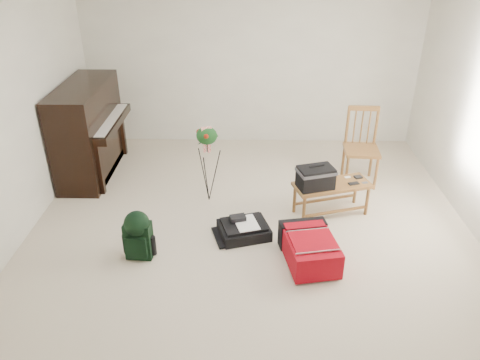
{
  "coord_description": "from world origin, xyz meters",
  "views": [
    {
      "loc": [
        -0.03,
        -4.22,
        3.05
      ],
      "look_at": [
        -0.12,
        0.35,
        0.56
      ],
      "focal_mm": 35.0,
      "sensor_mm": 36.0,
      "label": 1
    }
  ],
  "objects_px": {
    "flower_stand": "(208,164)",
    "red_suitcase": "(309,245)",
    "green_backpack": "(138,233)",
    "dining_chair": "(361,147)",
    "black_duffel": "(244,229)",
    "bench": "(319,178)",
    "piano": "(89,132)"
  },
  "relations": [
    {
      "from": "flower_stand",
      "to": "green_backpack",
      "type": "bearing_deg",
      "value": -135.66
    },
    {
      "from": "piano",
      "to": "flower_stand",
      "type": "xyz_separation_m",
      "value": [
        1.66,
        -0.74,
        -0.1
      ]
    },
    {
      "from": "red_suitcase",
      "to": "green_backpack",
      "type": "height_order",
      "value": "green_backpack"
    },
    {
      "from": "red_suitcase",
      "to": "flower_stand",
      "type": "height_order",
      "value": "flower_stand"
    },
    {
      "from": "flower_stand",
      "to": "red_suitcase",
      "type": "bearing_deg",
      "value": -63.35
    },
    {
      "from": "bench",
      "to": "red_suitcase",
      "type": "distance_m",
      "value": 0.94
    },
    {
      "from": "dining_chair",
      "to": "red_suitcase",
      "type": "xyz_separation_m",
      "value": [
        -0.85,
        -1.71,
        -0.33
      ]
    },
    {
      "from": "bench",
      "to": "black_duffel",
      "type": "bearing_deg",
      "value": -168.71
    },
    {
      "from": "piano",
      "to": "bench",
      "type": "xyz_separation_m",
      "value": [
        2.98,
        -1.04,
        -0.11
      ]
    },
    {
      "from": "dining_chair",
      "to": "flower_stand",
      "type": "height_order",
      "value": "flower_stand"
    },
    {
      "from": "black_duffel",
      "to": "green_backpack",
      "type": "height_order",
      "value": "green_backpack"
    },
    {
      "from": "black_duffel",
      "to": "bench",
      "type": "bearing_deg",
      "value": 11.41
    },
    {
      "from": "dining_chair",
      "to": "piano",
      "type": "bearing_deg",
      "value": -179.88
    },
    {
      "from": "piano",
      "to": "flower_stand",
      "type": "height_order",
      "value": "piano"
    },
    {
      "from": "red_suitcase",
      "to": "flower_stand",
      "type": "relative_size",
      "value": 0.77
    },
    {
      "from": "piano",
      "to": "green_backpack",
      "type": "xyz_separation_m",
      "value": [
        1.03,
        -1.91,
        -0.3
      ]
    },
    {
      "from": "flower_stand",
      "to": "piano",
      "type": "bearing_deg",
      "value": 138.52
    },
    {
      "from": "piano",
      "to": "bench",
      "type": "height_order",
      "value": "piano"
    },
    {
      "from": "red_suitcase",
      "to": "flower_stand",
      "type": "distance_m",
      "value": 1.65
    },
    {
      "from": "green_backpack",
      "to": "red_suitcase",
      "type": "bearing_deg",
      "value": 4.82
    },
    {
      "from": "dining_chair",
      "to": "flower_stand",
      "type": "distance_m",
      "value": 2.05
    },
    {
      "from": "green_backpack",
      "to": "flower_stand",
      "type": "height_order",
      "value": "flower_stand"
    },
    {
      "from": "black_duffel",
      "to": "flower_stand",
      "type": "bearing_deg",
      "value": 103.71
    },
    {
      "from": "piano",
      "to": "green_backpack",
      "type": "height_order",
      "value": "piano"
    },
    {
      "from": "dining_chair",
      "to": "black_duffel",
      "type": "relative_size",
      "value": 1.6
    },
    {
      "from": "piano",
      "to": "black_duffel",
      "type": "bearing_deg",
      "value": -35.51
    },
    {
      "from": "bench",
      "to": "black_duffel",
      "type": "xyz_separation_m",
      "value": [
        -0.87,
        -0.47,
        -0.41
      ]
    },
    {
      "from": "piano",
      "to": "dining_chair",
      "type": "bearing_deg",
      "value": -3.11
    },
    {
      "from": "red_suitcase",
      "to": "green_backpack",
      "type": "relative_size",
      "value": 1.46
    },
    {
      "from": "piano",
      "to": "bench",
      "type": "distance_m",
      "value": 3.16
    },
    {
      "from": "piano",
      "to": "dining_chair",
      "type": "relative_size",
      "value": 1.48
    },
    {
      "from": "red_suitcase",
      "to": "green_backpack",
      "type": "bearing_deg",
      "value": 169.81
    }
  ]
}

